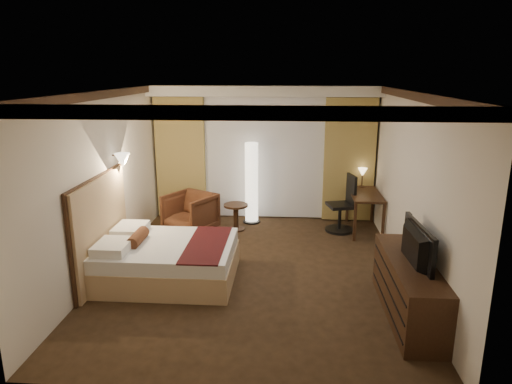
# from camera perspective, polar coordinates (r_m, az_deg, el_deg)

# --- Properties ---
(floor) EXTENTS (4.50, 5.50, 0.01)m
(floor) POSITION_cam_1_polar(r_m,az_deg,el_deg) (7.09, -0.24, -9.86)
(floor) COLOR black
(floor) RESTS_ON ground
(ceiling) EXTENTS (4.50, 5.50, 0.01)m
(ceiling) POSITION_cam_1_polar(r_m,az_deg,el_deg) (6.45, -0.26, 12.50)
(ceiling) COLOR white
(ceiling) RESTS_ON back_wall
(back_wall) EXTENTS (4.50, 0.02, 2.70)m
(back_wall) POSITION_cam_1_polar(r_m,az_deg,el_deg) (9.33, 1.04, 4.90)
(back_wall) COLOR silver
(back_wall) RESTS_ON floor
(left_wall) EXTENTS (0.02, 5.50, 2.70)m
(left_wall) POSITION_cam_1_polar(r_m,az_deg,el_deg) (7.17, -18.49, 1.06)
(left_wall) COLOR silver
(left_wall) RESTS_ON floor
(right_wall) EXTENTS (0.02, 5.50, 2.70)m
(right_wall) POSITION_cam_1_polar(r_m,az_deg,el_deg) (6.85, 18.87, 0.41)
(right_wall) COLOR silver
(right_wall) RESTS_ON floor
(crown_molding) EXTENTS (4.50, 5.50, 0.12)m
(crown_molding) POSITION_cam_1_polar(r_m,az_deg,el_deg) (6.45, -0.26, 11.97)
(crown_molding) COLOR black
(crown_molding) RESTS_ON ceiling
(soffit) EXTENTS (4.50, 0.50, 0.20)m
(soffit) POSITION_cam_1_polar(r_m,az_deg,el_deg) (8.94, 0.99, 12.53)
(soffit) COLOR white
(soffit) RESTS_ON ceiling
(curtain_sheer) EXTENTS (2.48, 0.04, 2.45)m
(curtain_sheer) POSITION_cam_1_polar(r_m,az_deg,el_deg) (9.26, 1.01, 4.20)
(curtain_sheer) COLOR silver
(curtain_sheer) RESTS_ON back_wall
(curtain_left_drape) EXTENTS (1.00, 0.14, 2.45)m
(curtain_left_drape) POSITION_cam_1_polar(r_m,az_deg,el_deg) (9.45, -9.39, 4.22)
(curtain_left_drape) COLOR tan
(curtain_left_drape) RESTS_ON back_wall
(curtain_right_drape) EXTENTS (1.00, 0.14, 2.45)m
(curtain_right_drape) POSITION_cam_1_polar(r_m,az_deg,el_deg) (9.27, 11.56, 3.91)
(curtain_right_drape) COLOR tan
(curtain_right_drape) RESTS_ON back_wall
(wall_sconce) EXTENTS (0.24, 0.24, 0.24)m
(wall_sconce) POSITION_cam_1_polar(r_m,az_deg,el_deg) (7.42, -16.35, 3.82)
(wall_sconce) COLOR white
(wall_sconce) RESTS_ON left_wall
(bed) EXTENTS (1.92, 1.50, 0.56)m
(bed) POSITION_cam_1_polar(r_m,az_deg,el_deg) (6.86, -10.88, -8.44)
(bed) COLOR white
(bed) RESTS_ON floor
(headboard) EXTENTS (0.12, 1.80, 1.50)m
(headboard) POSITION_cam_1_polar(r_m,az_deg,el_deg) (7.01, -18.77, -4.39)
(headboard) COLOR tan
(headboard) RESTS_ON floor
(armchair) EXTENTS (1.07, 1.05, 0.83)m
(armchair) POSITION_cam_1_polar(r_m,az_deg,el_deg) (8.69, -8.24, -2.37)
(armchair) COLOR #502B18
(armchair) RESTS_ON floor
(side_table) EXTENTS (0.46, 0.46, 0.51)m
(side_table) POSITION_cam_1_polar(r_m,az_deg,el_deg) (8.77, -2.52, -3.15)
(side_table) COLOR black
(side_table) RESTS_ON floor
(floor_lamp) EXTENTS (0.34, 0.34, 1.63)m
(floor_lamp) POSITION_cam_1_polar(r_m,az_deg,el_deg) (9.05, -0.56, 1.13)
(floor_lamp) COLOR white
(floor_lamp) RESTS_ON floor
(desk) EXTENTS (0.55, 1.22, 0.75)m
(desk) POSITION_cam_1_polar(r_m,az_deg,el_deg) (8.91, 13.37, -2.45)
(desk) COLOR black
(desk) RESTS_ON floor
(desk_lamp) EXTENTS (0.18, 0.18, 0.34)m
(desk_lamp) POSITION_cam_1_polar(r_m,az_deg,el_deg) (9.21, 13.13, 1.64)
(desk_lamp) COLOR #FFD899
(desk_lamp) RESTS_ON desk
(office_chair) EXTENTS (0.64, 0.64, 1.10)m
(office_chair) POSITION_cam_1_polar(r_m,az_deg,el_deg) (8.75, 10.50, -1.41)
(office_chair) COLOR black
(office_chair) RESTS_ON floor
(dresser) EXTENTS (0.50, 1.89, 0.74)m
(dresser) POSITION_cam_1_polar(r_m,az_deg,el_deg) (6.06, 18.49, -11.36)
(dresser) COLOR black
(dresser) RESTS_ON floor
(television) EXTENTS (0.65, 1.07, 0.14)m
(television) POSITION_cam_1_polar(r_m,az_deg,el_deg) (5.79, 18.74, -5.41)
(television) COLOR black
(television) RESTS_ON dresser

